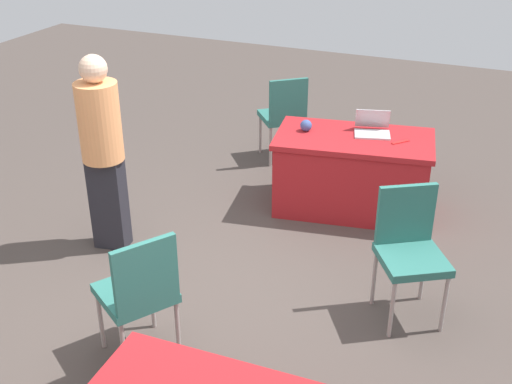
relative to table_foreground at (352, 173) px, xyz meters
The scene contains 9 objects.
ground_plane 1.87m from the table_foreground, 75.56° to the left, with size 14.40×14.40×0.00m, color #4C423D.
table_foreground is the anchor object (origin of this frame).
chair_near_front 2.67m from the table_foreground, 75.05° to the left, with size 0.61×0.61×0.97m.
chair_tucked_left 1.62m from the table_foreground, 119.27° to the left, with size 0.61×0.61×0.98m.
chair_tucked_right 1.28m from the table_foreground, 39.10° to the right, with size 0.62×0.62×0.96m.
person_attendee_standing 2.31m from the table_foreground, 40.35° to the left, with size 0.39×0.39×1.67m.
laptop_silver 0.45m from the table_foreground, 132.23° to the right, with size 0.38×0.37×0.21m.
yarn_ball 0.62m from the table_foreground, ahead, with size 0.11×0.11×0.11m, color #3F5999.
scissors_red 0.55m from the table_foreground, behind, with size 0.18×0.04×0.01m, color red.
Camera 1 is at (-1.73, 3.56, 2.95)m, focal length 44.89 mm.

